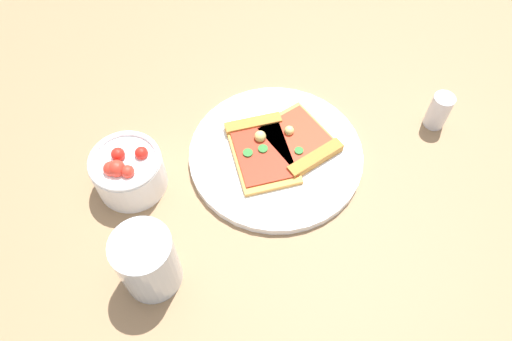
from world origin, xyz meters
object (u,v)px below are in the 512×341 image
Objects in this scene: soda_glass at (148,263)px; pepper_shaker at (440,109)px; plate at (276,155)px; pizza_slice_near at (261,148)px; salad_bowl at (128,171)px; pizza_slice_far at (300,142)px.

soda_glass reaches higher than pepper_shaker.
plate is 0.03m from pizza_slice_near.
pizza_slice_near is 1.49× the size of salad_bowl.
soda_glass is at bearing -36.43° from plate.
soda_glass reaches higher than pizza_slice_far.
soda_glass is (0.22, -0.13, 0.03)m from pizza_slice_near.
salad_bowl is at bearing -72.04° from pepper_shaker.
pizza_slice_near is (-0.00, -0.02, 0.01)m from plate.
pepper_shaker is (-0.07, 0.23, 0.02)m from pizza_slice_far.
plate is 3.65× the size of pepper_shaker.
pepper_shaker is (-0.09, 0.26, 0.03)m from plate.
pizza_slice_near is 0.06m from pizza_slice_far.
plate is 0.27m from soda_glass.
plate is 1.84× the size of pizza_slice_far.
pepper_shaker is at bearing 125.78° from soda_glass.
soda_glass is (0.22, -0.16, 0.04)m from plate.
pizza_slice_far is at bearing 108.44° from salad_bowl.
pepper_shaker is (-0.16, 0.49, 0.00)m from salad_bowl.
pizza_slice_near is 0.21m from salad_bowl.
salad_bowl reaches higher than plate.
pizza_slice_far is 1.43× the size of soda_glass.
pizza_slice_near reaches higher than pizza_slice_far.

